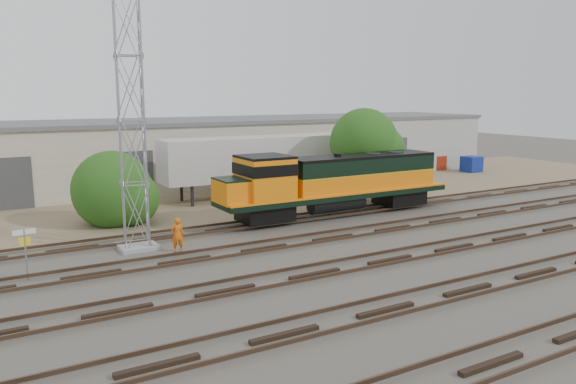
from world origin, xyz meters
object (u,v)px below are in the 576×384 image
signal_tower (132,126)px  worker (177,235)px  locomotive (333,181)px  semi_trailer (263,159)px

signal_tower → worker: (1.51, -1.56, -5.07)m
locomotive → semi_trailer: size_ratio=1.09×
semi_trailer → signal_tower: bearing=-140.6°
worker → semi_trailer: 15.09m
worker → signal_tower: bearing=-33.0°
signal_tower → worker: size_ratio=7.30×
signal_tower → semi_trailer: 15.34m
signal_tower → semi_trailer: signal_tower is taller
locomotive → signal_tower: 12.93m
locomotive → worker: size_ratio=9.33×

